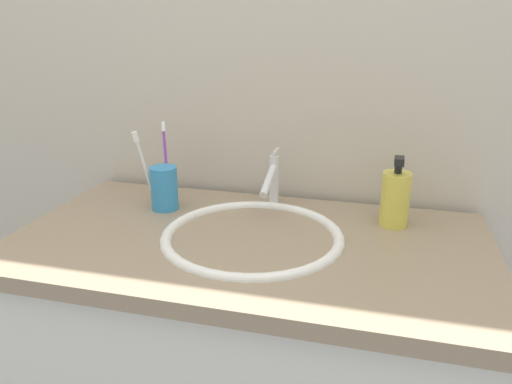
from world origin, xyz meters
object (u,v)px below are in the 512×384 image
faucet (272,179)px  toothbrush_white (144,165)px  soap_dispenser (395,198)px  toothbrush_cup (164,188)px  toothbrush_purple (166,157)px

faucet → toothbrush_white: (-0.29, -0.09, 0.04)m
faucet → soap_dispenser: bearing=-8.2°
soap_dispenser → faucet: bearing=171.8°
faucet → soap_dispenser: (0.29, -0.04, -0.01)m
toothbrush_cup → toothbrush_white: (-0.04, -0.02, 0.06)m
faucet → toothbrush_white: toothbrush_white is taller
faucet → soap_dispenser: size_ratio=0.96×
toothbrush_purple → soap_dispenser: size_ratio=1.23×
toothbrush_cup → soap_dispenser: bearing=3.9°
toothbrush_white → toothbrush_purple: bearing=66.9°
toothbrush_cup → toothbrush_white: size_ratio=0.56×
soap_dispenser → toothbrush_white: bearing=-174.8°
toothbrush_cup → faucet: bearing=17.6°
toothbrush_cup → toothbrush_purple: 0.08m
toothbrush_cup → toothbrush_white: bearing=-158.6°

